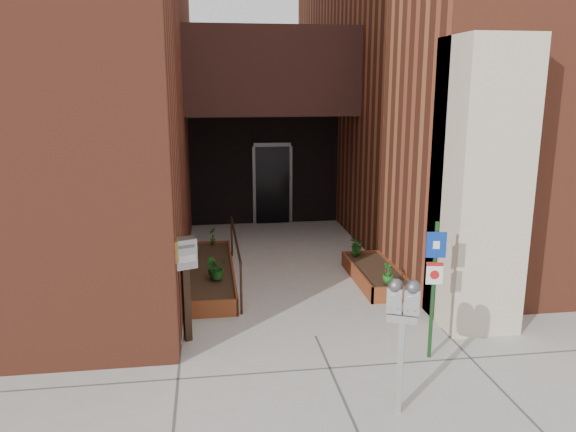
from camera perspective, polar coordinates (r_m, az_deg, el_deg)
name	(u,v)px	position (r m, az deg, el deg)	size (l,w,h in m)	color
ground	(315,336)	(8.67, 2.80, -12.10)	(80.00, 80.00, 0.00)	#9E9991
architecture	(258,32)	(14.71, -3.09, 18.14)	(20.00, 14.60, 10.00)	brown
planter_left	(210,275)	(10.99, -7.92, -5.91)	(0.90, 3.60, 0.30)	maroon
planter_right	(375,275)	(10.97, 8.87, -5.97)	(0.80, 2.20, 0.30)	maroon
handrail	(235,244)	(10.77, -5.36, -2.81)	(0.04, 3.34, 0.90)	black
parking_meter	(403,311)	(6.44, 11.60, -9.39)	(0.37, 0.26, 1.62)	#A2A2A4
sign_post	(434,276)	(7.84, 14.62, -5.91)	(0.26, 0.08, 1.94)	#163D18
payment_dropbox	(185,268)	(8.26, -10.41, -5.18)	(0.37, 0.32, 1.57)	black
shrub_left_a	(217,268)	(10.18, -7.21, -5.25)	(0.36, 0.36, 0.40)	#175018
shrub_left_b	(211,267)	(10.35, -7.83, -5.15)	(0.19, 0.19, 0.34)	#1B5E1E
shrub_left_c	(195,244)	(11.83, -9.45, -2.86)	(0.19, 0.19, 0.34)	#224F16
shrub_left_d	(213,236)	(12.42, -7.66, -1.98)	(0.19, 0.19, 0.36)	#1F5718
shrub_right_a	(388,273)	(10.03, 10.15, -5.74)	(0.21, 0.21, 0.37)	#1C5C1A
shrub_right_b	(355,249)	(11.52, 6.85, -3.31)	(0.16, 0.16, 0.30)	#194F16
shrub_right_c	(357,245)	(11.66, 7.05, -2.96)	(0.33, 0.33, 0.37)	#19581A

